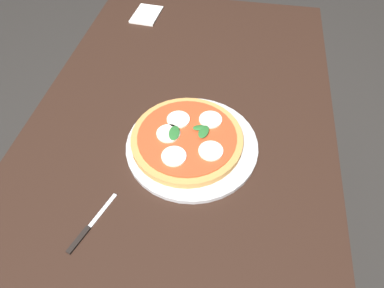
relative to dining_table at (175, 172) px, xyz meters
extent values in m
plane|color=#2D2B28|center=(0.00, 0.00, -0.66)|extent=(6.00, 6.00, 0.00)
cube|color=black|center=(0.00, 0.00, 0.08)|extent=(1.53, 0.81, 0.04)
cube|color=black|center=(-0.69, -0.33, -0.30)|extent=(0.07, 0.07, 0.72)
cube|color=black|center=(-0.69, 0.33, -0.30)|extent=(0.07, 0.07, 0.72)
cylinder|color=silver|center=(-0.02, 0.04, 0.11)|extent=(0.33, 0.33, 0.01)
cylinder|color=tan|center=(-0.02, 0.03, 0.12)|extent=(0.28, 0.28, 0.02)
cylinder|color=#CC4723|center=(-0.02, 0.03, 0.14)|extent=(0.25, 0.25, 0.00)
cylinder|color=white|center=(0.05, 0.01, 0.14)|extent=(0.06, 0.06, 0.00)
cylinder|color=white|center=(0.02, 0.10, 0.14)|extent=(0.06, 0.06, 0.00)
cylinder|color=white|center=(-0.08, 0.08, 0.14)|extent=(0.06, 0.06, 0.00)
cylinder|color=white|center=(-0.07, 0.00, 0.14)|extent=(0.06, 0.06, 0.00)
cylinder|color=white|center=(-0.02, -0.01, 0.14)|extent=(0.06, 0.06, 0.00)
ellipsoid|color=#286B2D|center=(-0.02, 0.00, 0.14)|extent=(0.05, 0.03, 0.00)
ellipsoid|color=#286B2D|center=(-0.03, 0.07, 0.14)|extent=(0.05, 0.03, 0.00)
ellipsoid|color=#286B2D|center=(-0.05, 0.06, 0.14)|extent=(0.03, 0.04, 0.00)
cube|color=white|center=(-0.60, -0.23, 0.11)|extent=(0.14, 0.10, 0.01)
cube|color=black|center=(0.27, -0.14, 0.11)|extent=(0.06, 0.03, 0.01)
cube|color=silver|center=(0.19, -0.12, 0.10)|extent=(0.09, 0.04, 0.00)
camera|label=1|loc=(0.50, 0.14, 0.76)|focal=31.30mm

